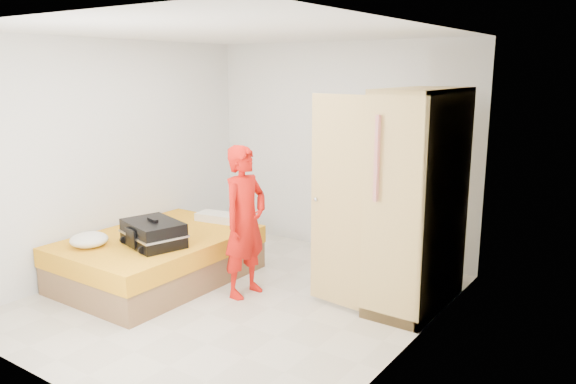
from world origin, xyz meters
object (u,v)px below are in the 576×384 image
Objects in this scene: wardrobe at (412,206)px; round_cushion at (89,240)px; bed at (158,258)px; person at (245,222)px; suitcase at (153,233)px.

wardrobe is 3.25m from round_cushion.
bed is 5.32× the size of round_cushion.
wardrobe is 1.36× the size of person.
round_cushion is (-0.50, -0.40, -0.05)m from suitcase.
suitcase is 0.65m from round_cushion.
bed is at bearing -159.09° from wardrobe.
bed is 0.78m from round_cushion.
wardrobe is 5.53× the size of round_cushion.
wardrobe reaches higher than round_cushion.
suitcase is at bearing 123.05° from person.
round_cushion is at bearing -125.40° from suitcase.
wardrobe is at bearing 20.91° from bed.
round_cushion is at bearing 126.28° from person.
person reaches higher than bed.
person is (-1.47, -0.71, -0.23)m from wardrobe.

